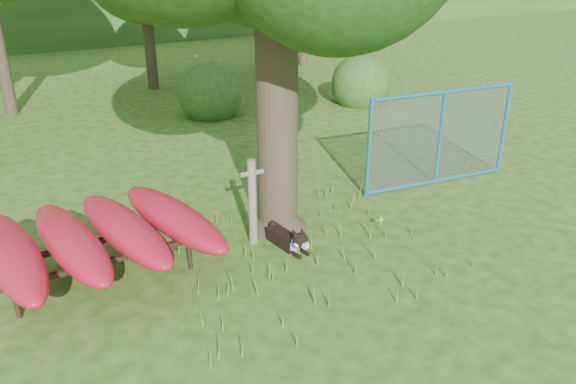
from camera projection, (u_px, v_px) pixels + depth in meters
ground at (316, 288)px, 8.06m from camera, size 80.00×80.00×0.00m
wooden_post at (252, 200)px, 8.97m from camera, size 0.40×0.14×1.46m
kayak_rack at (99, 236)px, 7.95m from camera, size 3.28×2.90×0.96m
husky_dog at (289, 239)px, 9.03m from camera, size 0.36×1.06×0.47m
fence_section at (440, 138)px, 11.16m from camera, size 3.34×0.43×3.26m
wildflower_clump at (380, 221)px, 9.60m from camera, size 0.11×0.09×0.23m
shrub_right at (360, 103)px, 17.33m from camera, size 1.80×1.80×1.80m
shrub_mid at (212, 115)px, 16.14m from camera, size 1.80×1.80×1.80m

